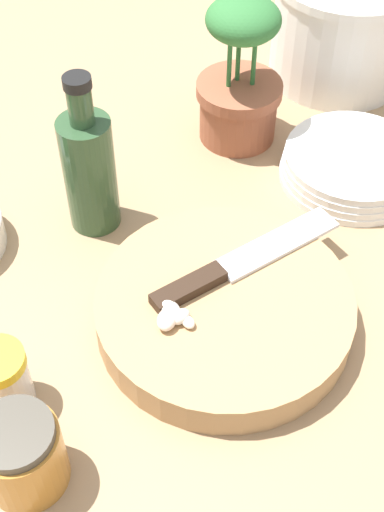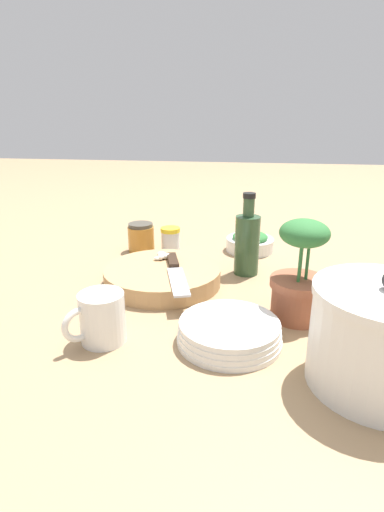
% 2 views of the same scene
% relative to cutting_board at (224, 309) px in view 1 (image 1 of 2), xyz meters
% --- Properties ---
extents(ground_plane, '(5.00, 5.00, 0.00)m').
position_rel_cutting_board_xyz_m(ground_plane, '(-0.02, 0.07, -0.02)').
color(ground_plane, '#997A56').
extents(cutting_board, '(0.27, 0.27, 0.04)m').
position_rel_cutting_board_xyz_m(cutting_board, '(0.00, 0.00, 0.00)').
color(cutting_board, tan).
rests_on(cutting_board, ground_plane).
extents(chef_knife, '(0.23, 0.10, 0.01)m').
position_rel_cutting_board_xyz_m(chef_knife, '(0.02, 0.04, 0.02)').
color(chef_knife, black).
rests_on(chef_knife, cutting_board).
extents(garlic_cloves, '(0.04, 0.04, 0.02)m').
position_rel_cutting_board_xyz_m(garlic_cloves, '(-0.06, -0.01, 0.03)').
color(garlic_cloves, '#EDE6CF').
rests_on(garlic_cloves, cutting_board).
extents(spice_jar, '(0.06, 0.06, 0.07)m').
position_rel_cutting_board_xyz_m(spice_jar, '(-0.23, -0.03, 0.02)').
color(spice_jar, silver).
rests_on(spice_jar, ground_plane).
extents(plate_stack, '(0.18, 0.18, 0.04)m').
position_rel_cutting_board_xyz_m(plate_stack, '(0.23, 0.17, -0.00)').
color(plate_stack, silver).
rests_on(plate_stack, ground_plane).
extents(honey_jar, '(0.08, 0.08, 0.08)m').
position_rel_cutting_board_xyz_m(honey_jar, '(-0.22, -0.11, 0.02)').
color(honey_jar, '#BC7A2D').
rests_on(honey_jar, ground_plane).
extents(oil_bottle, '(0.06, 0.06, 0.20)m').
position_rel_cutting_board_xyz_m(oil_bottle, '(-0.10, 0.19, 0.06)').
color(oil_bottle, '#2D4C2D').
rests_on(oil_bottle, ground_plane).
extents(stock_pot, '(0.21, 0.21, 0.18)m').
position_rel_cutting_board_xyz_m(stock_pot, '(0.31, 0.39, 0.06)').
color(stock_pot, silver).
rests_on(stock_pot, ground_plane).
extents(potted_herb, '(0.11, 0.11, 0.20)m').
position_rel_cutting_board_xyz_m(potted_herb, '(0.12, 0.30, 0.06)').
color(potted_herb, '#935138').
rests_on(potted_herb, ground_plane).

